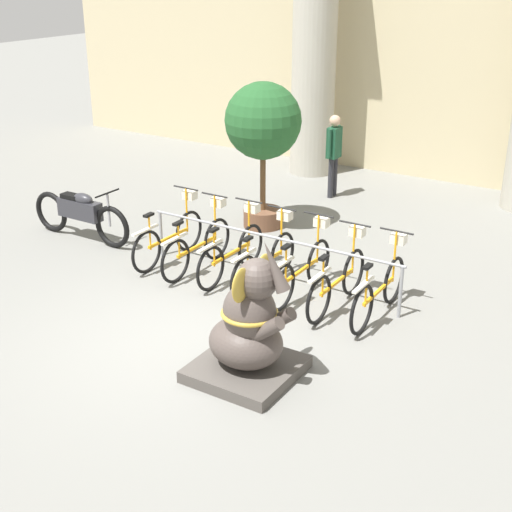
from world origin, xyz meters
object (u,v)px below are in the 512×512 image
object	(u,v)px
bicycle_6	(380,288)
person_pedestrian	(334,149)
bicycle_0	(170,236)
elephant_statue	(249,330)
bicycle_2	(233,251)
bicycle_3	(265,260)
motorcycle	(81,213)
potted_tree	(263,127)
bicycle_1	(198,244)
bicycle_5	(338,279)
bicycle_4	(302,268)

from	to	relation	value
bicycle_6	person_pedestrian	distance (m)	5.30
bicycle_0	elephant_statue	bearing A→B (deg)	-37.22
bicycle_2	bicycle_3	xyz separation A→B (m)	(0.60, -0.03, 0.00)
motorcycle	bicycle_3	bearing A→B (deg)	0.91
bicycle_2	bicycle_3	size ratio (longest dim) A/B	1.00
potted_tree	bicycle_3	bearing A→B (deg)	-57.43
bicycle_0	bicycle_1	xyz separation A→B (m)	(0.60, -0.05, 0.00)
bicycle_0	potted_tree	bearing A→B (deg)	78.61
bicycle_1	bicycle_2	xyz separation A→B (m)	(0.60, 0.06, 0.00)
elephant_statue	bicycle_5	bearing A→B (deg)	88.06
motorcycle	potted_tree	size ratio (longest dim) A/B	0.84
elephant_statue	person_pedestrian	bearing A→B (deg)	108.66
bicycle_1	motorcycle	world-z (taller)	bicycle_1
bicycle_6	bicycle_3	bearing A→B (deg)	179.95
bicycle_0	person_pedestrian	xyz separation A→B (m)	(0.71, 4.37, 0.58)
bicycle_6	potted_tree	bearing A→B (deg)	145.87
bicycle_1	bicycle_6	size ratio (longest dim) A/B	1.00
bicycle_3	bicycle_6	distance (m)	1.81
bicycle_3	potted_tree	bearing A→B (deg)	122.57
motorcycle	bicycle_1	bearing A→B (deg)	0.82
bicycle_3	motorcycle	size ratio (longest dim) A/B	0.81
bicycle_4	bicycle_5	bearing A→B (deg)	-6.43
bicycle_3	bicycle_6	xyz separation A→B (m)	(1.81, -0.00, 0.00)
bicycle_6	bicycle_0	bearing A→B (deg)	179.51
bicycle_2	bicycle_3	bearing A→B (deg)	-3.24
bicycle_5	elephant_statue	world-z (taller)	elephant_statue
bicycle_1	potted_tree	bearing A→B (deg)	94.55
bicycle_4	bicycle_6	bearing A→B (deg)	-1.45
motorcycle	potted_tree	distance (m)	3.46
bicycle_1	bicycle_6	xyz separation A→B (m)	(3.01, 0.02, 0.00)
bicycle_1	elephant_statue	distance (m)	3.20
bicycle_5	bicycle_6	distance (m)	0.60
bicycle_4	bicycle_6	size ratio (longest dim) A/B	1.00
bicycle_4	elephant_statue	bearing A→B (deg)	-76.66
bicycle_1	bicycle_6	distance (m)	3.01
bicycle_4	bicycle_5	world-z (taller)	same
bicycle_2	bicycle_5	xyz separation A→B (m)	(1.81, -0.07, 0.00)
motorcycle	bicycle_4	bearing A→B (deg)	1.17
bicycle_0	bicycle_3	world-z (taller)	same
bicycle_4	bicycle_5	size ratio (longest dim) A/B	1.00
bicycle_2	motorcycle	bearing A→B (deg)	-178.28
bicycle_3	potted_tree	world-z (taller)	potted_tree
bicycle_1	bicycle_3	size ratio (longest dim) A/B	1.00
bicycle_6	elephant_statue	world-z (taller)	elephant_statue
bicycle_0	bicycle_5	xyz separation A→B (m)	(3.01, -0.07, 0.00)
bicycle_1	bicycle_2	bearing A→B (deg)	5.40
bicycle_1	bicycle_4	size ratio (longest dim) A/B	1.00
bicycle_5	motorcycle	distance (m)	4.88
bicycle_0	bicycle_4	world-z (taller)	same
bicycle_1	motorcycle	bearing A→B (deg)	-179.18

